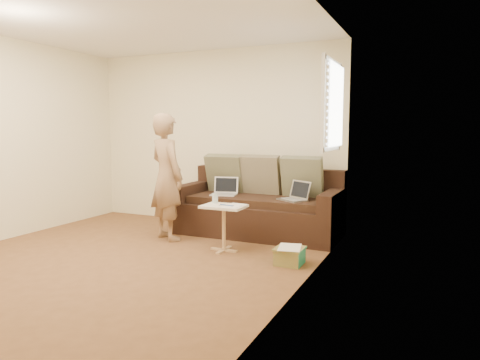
{
  "coord_description": "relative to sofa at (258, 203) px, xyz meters",
  "views": [
    {
      "loc": [
        3.07,
        -3.68,
        1.42
      ],
      "look_at": [
        0.8,
        1.4,
        0.78
      ],
      "focal_mm": 32.8,
      "sensor_mm": 36.0,
      "label": 1
    }
  ],
  "objects": [
    {
      "name": "floor",
      "position": [
        -0.9,
        -1.77,
        -0.42
      ],
      "size": [
        4.5,
        4.5,
        0.0
      ],
      "primitive_type": "plane",
      "color": "brown",
      "rests_on": "ground"
    },
    {
      "name": "ceiling",
      "position": [
        -0.9,
        -1.77,
        2.18
      ],
      "size": [
        4.5,
        4.5,
        0.0
      ],
      "primitive_type": "plane",
      "rotation": [
        3.14,
        0.0,
        0.0
      ],
      "color": "white",
      "rests_on": "wall_back"
    },
    {
      "name": "wall_back",
      "position": [
        -0.9,
        0.48,
        0.87
      ],
      "size": [
        4.0,
        0.0,
        4.0
      ],
      "primitive_type": "plane",
      "rotation": [
        1.57,
        0.0,
        0.0
      ],
      "color": "#EFE7BA",
      "rests_on": "ground"
    },
    {
      "name": "wall_right",
      "position": [
        1.1,
        -1.77,
        0.87
      ],
      "size": [
        0.0,
        4.5,
        4.5
      ],
      "primitive_type": "plane",
      "rotation": [
        1.57,
        0.0,
        -1.57
      ],
      "color": "#EFE7BA",
      "rests_on": "ground"
    },
    {
      "name": "window_blinds",
      "position": [
        1.05,
        -0.27,
        1.28
      ],
      "size": [
        0.12,
        0.88,
        1.08
      ],
      "primitive_type": null,
      "color": "white",
      "rests_on": "wall_right"
    },
    {
      "name": "sofa",
      "position": [
        0.0,
        0.0,
        0.0
      ],
      "size": [
        2.2,
        0.95,
        0.85
      ],
      "primitive_type": null,
      "color": "black",
      "rests_on": "ground"
    },
    {
      "name": "pillow_left",
      "position": [
        -0.6,
        0.21,
        0.37
      ],
      "size": [
        0.55,
        0.29,
        0.57
      ],
      "primitive_type": null,
      "rotation": [
        0.28,
        0.0,
        0.0
      ],
      "color": "#60664B",
      "rests_on": "sofa"
    },
    {
      "name": "pillow_mid",
      "position": [
        -0.05,
        0.23,
        0.37
      ],
      "size": [
        0.55,
        0.27,
        0.57
      ],
      "primitive_type": null,
      "rotation": [
        0.24,
        0.0,
        0.0
      ],
      "color": "#636147",
      "rests_on": "sofa"
    },
    {
      "name": "pillow_right",
      "position": [
        0.55,
        0.21,
        0.37
      ],
      "size": [
        0.55,
        0.28,
        0.57
      ],
      "primitive_type": null,
      "rotation": [
        0.26,
        0.0,
        0.0
      ],
      "color": "#60664B",
      "rests_on": "sofa"
    },
    {
      "name": "laptop_silver",
      "position": [
        0.52,
        -0.13,
        0.1
      ],
      "size": [
        0.44,
        0.41,
        0.24
      ],
      "primitive_type": null,
      "rotation": [
        0.0,
        0.0,
        -0.58
      ],
      "color": "#B7BABC",
      "rests_on": "sofa"
    },
    {
      "name": "laptop_white",
      "position": [
        -0.48,
        -0.08,
        0.1
      ],
      "size": [
        0.39,
        0.32,
        0.25
      ],
      "primitive_type": null,
      "rotation": [
        0.0,
        0.0,
        0.21
      ],
      "color": "white",
      "rests_on": "sofa"
    },
    {
      "name": "person",
      "position": [
        -0.98,
        -0.73,
        0.39
      ],
      "size": [
        0.71,
        0.63,
        1.63
      ],
      "primitive_type": "imported",
      "rotation": [
        0.0,
        0.0,
        2.67
      ],
      "color": "olive",
      "rests_on": "ground"
    },
    {
      "name": "side_table",
      "position": [
        -0.06,
        -0.93,
        -0.15
      ],
      "size": [
        0.5,
        0.35,
        0.54
      ],
      "primitive_type": null,
      "color": "silver",
      "rests_on": "ground"
    },
    {
      "name": "drinking_glass",
      "position": [
        -0.22,
        -0.84,
        0.18
      ],
      "size": [
        0.07,
        0.07,
        0.12
      ],
      "primitive_type": null,
      "color": "silver",
      "rests_on": "side_table"
    },
    {
      "name": "scissors",
      "position": [
        -0.01,
        -0.97,
        0.13
      ],
      "size": [
        0.19,
        0.11,
        0.02
      ],
      "primitive_type": null,
      "rotation": [
        0.0,
        0.0,
        -0.07
      ],
      "color": "silver",
      "rests_on": "side_table"
    },
    {
      "name": "paper_on_table",
      "position": [
        0.06,
        -0.91,
        0.12
      ],
      "size": [
        0.25,
        0.33,
        0.0
      ],
      "primitive_type": null,
      "rotation": [
        0.0,
        0.0,
        -0.14
      ],
      "color": "white",
      "rests_on": "side_table"
    },
    {
      "name": "striped_box",
      "position": [
        0.81,
        -1.12,
        -0.33
      ],
      "size": [
        0.3,
        0.3,
        0.19
      ],
      "primitive_type": null,
      "color": "orange",
      "rests_on": "ground"
    }
  ]
}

